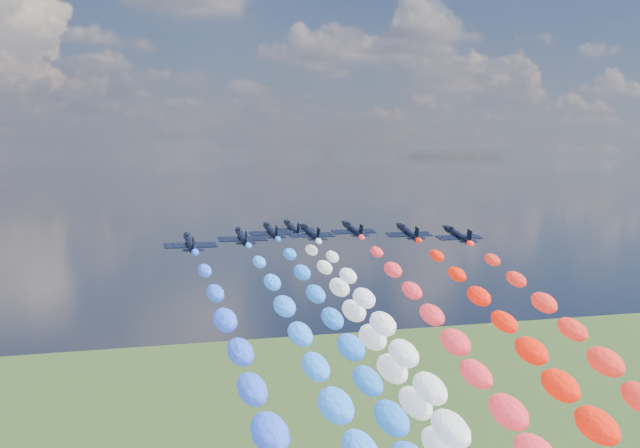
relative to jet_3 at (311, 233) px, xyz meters
name	(u,v)px	position (x,y,z in m)	size (l,w,h in m)	color
jet_0	(190,243)	(-26.48, -12.16, 0.00)	(9.31, 12.48, 2.75)	black
jet_1	(242,237)	(-14.95, -3.48, 0.00)	(9.31, 12.48, 2.75)	black
jet_2	(271,231)	(-6.39, 6.78, 0.00)	(9.31, 12.48, 2.75)	black
trail_2	(379,421)	(-6.39, -51.98, -22.62)	(5.87, 113.06, 48.78)	blue
jet_3	(311,233)	(0.00, 0.00, 0.00)	(9.31, 12.48, 2.75)	black
trail_3	(440,431)	(0.00, -58.76, -22.62)	(5.87, 113.06, 48.78)	silver
jet_4	(292,228)	(-0.16, 12.43, 0.00)	(9.31, 12.48, 2.75)	black
trail_4	(403,406)	(-0.16, -46.33, -22.62)	(5.87, 113.06, 48.78)	white
jet_5	(353,230)	(10.93, 4.98, 0.00)	(9.31, 12.48, 2.75)	black
trail_5	(492,413)	(10.93, -53.77, -22.62)	(5.87, 113.06, 48.78)	#F22A37
jet_6	(408,232)	(19.30, -4.57, 0.00)	(9.31, 12.48, 2.75)	black
trail_6	(579,427)	(19.30, -63.32, -22.62)	(5.87, 113.06, 48.78)	#FB1C09
jet_7	(458,235)	(25.92, -13.55, 0.00)	(9.31, 12.48, 2.75)	black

